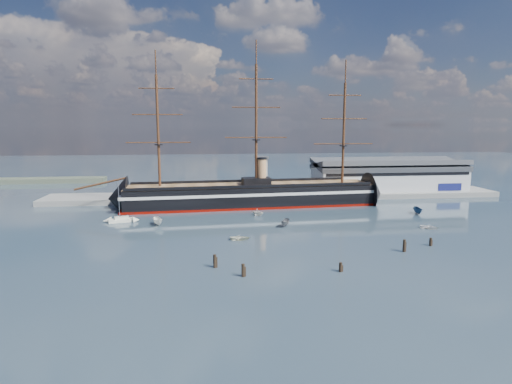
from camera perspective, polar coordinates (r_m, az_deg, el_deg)
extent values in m
plane|color=#1D3344|center=(135.76, 1.36, -3.40)|extent=(600.00, 600.00, 0.00)
cube|color=slate|center=(172.23, 2.91, -0.77)|extent=(180.00, 18.00, 2.00)
cube|color=#B7BABC|center=(189.16, 17.20, 1.86)|extent=(62.00, 20.00, 10.00)
cube|color=#3F4247|center=(188.59, 17.28, 3.55)|extent=(63.00, 21.00, 2.00)
cube|color=silver|center=(166.93, 0.75, 2.05)|extent=(4.00, 4.00, 14.00)
cube|color=#3F4247|center=(166.20, 0.75, 4.62)|extent=(5.00, 5.00, 1.00)
cube|color=black|center=(154.16, -0.71, -0.40)|extent=(88.86, 21.76, 7.00)
cube|color=silver|center=(153.97, -0.71, 0.04)|extent=(90.87, 22.13, 1.00)
cube|color=#6D0801|center=(154.80, -0.71, -1.73)|extent=(90.87, 22.09, 0.90)
cone|color=black|center=(156.19, -17.93, -0.82)|extent=(15.00, 16.57, 15.68)
cone|color=black|center=(165.81, 15.47, -0.17)|extent=(12.01, 16.37, 15.68)
cube|color=brown|center=(153.62, -0.72, 0.93)|extent=(88.78, 20.49, 0.40)
cube|color=black|center=(153.66, 0.02, 1.46)|extent=(10.37, 6.65, 2.50)
cylinder|color=tan|center=(153.50, 0.77, 2.77)|extent=(3.20, 3.20, 9.00)
cylinder|color=#381E0F|center=(156.57, -20.00, 1.06)|extent=(17.76, 1.87, 4.43)
cylinder|color=#381E0F|center=(152.01, -12.93, 7.88)|extent=(0.90, 0.90, 38.00)
cylinder|color=#381E0F|center=(152.36, 0.02, 8.86)|extent=(0.90, 0.90, 42.00)
cylinder|color=#381E0F|center=(159.50, 11.61, 7.61)|extent=(0.90, 0.90, 36.00)
cube|color=silver|center=(135.42, -17.47, -3.63)|extent=(7.95, 4.24, 1.02)
cube|color=silver|center=(135.25, -17.49, -3.29)|extent=(4.36, 2.68, 0.81)
cylinder|color=#B2B2B7|center=(134.36, -17.81, -1.08)|extent=(0.16, 0.16, 11.20)
imported|color=white|center=(128.57, -12.92, -4.33)|extent=(7.41, 4.52, 2.78)
imported|color=beige|center=(109.70, -2.15, -6.40)|extent=(1.57, 3.27, 1.47)
imported|color=slate|center=(124.13, 3.93, -4.59)|extent=(6.62, 4.72, 2.50)
imported|color=white|center=(138.29, 0.22, -3.17)|extent=(6.71, 7.15, 2.51)
imported|color=silver|center=(130.65, 22.11, -4.56)|extent=(2.85, 3.20, 1.44)
imported|color=navy|center=(150.45, 20.77, -2.76)|extent=(7.29, 3.79, 2.78)
cylinder|color=black|center=(89.48, -5.51, -10.01)|extent=(0.64, 0.64, 3.49)
cylinder|color=black|center=(88.37, 11.20, -10.39)|extent=(0.64, 0.64, 2.62)
cylinder|color=black|center=(105.40, 19.11, -7.54)|extent=(0.64, 0.64, 3.61)
cylinder|color=black|center=(112.70, 22.23, -6.65)|extent=(0.64, 0.64, 2.69)
cylinder|color=black|center=(84.17, -1.73, -11.22)|extent=(0.64, 0.64, 3.24)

